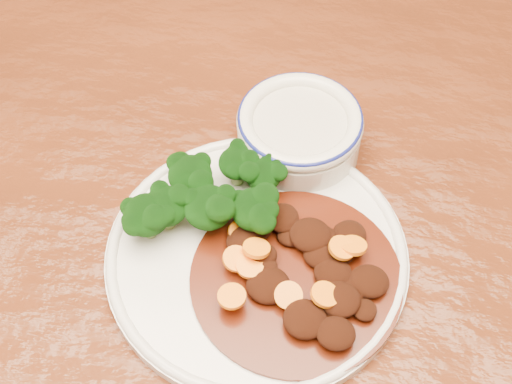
# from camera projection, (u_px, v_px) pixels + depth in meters

# --- Properties ---
(dining_table) EXTENTS (1.56, 1.01, 0.75)m
(dining_table) POSITION_uv_depth(u_px,v_px,m) (229.00, 303.00, 0.71)
(dining_table) COLOR #5E2710
(dining_table) RESTS_ON ground
(dinner_plate) EXTENTS (0.27, 0.27, 0.02)m
(dinner_plate) POSITION_uv_depth(u_px,v_px,m) (257.00, 255.00, 0.64)
(dinner_plate) COLOR silver
(dinner_plate) RESTS_ON dining_table
(broccoli_florets) EXTENTS (0.14, 0.11, 0.05)m
(broccoli_florets) POSITION_uv_depth(u_px,v_px,m) (205.00, 197.00, 0.64)
(broccoli_florets) COLOR #76944C
(broccoli_florets) RESTS_ON dinner_plate
(mince_stew) EXTENTS (0.19, 0.19, 0.03)m
(mince_stew) POSITION_uv_depth(u_px,v_px,m) (302.00, 270.00, 0.62)
(mince_stew) COLOR #4F1408
(mince_stew) RESTS_ON dinner_plate
(dip_bowl) EXTENTS (0.12, 0.12, 0.06)m
(dip_bowl) POSITION_uv_depth(u_px,v_px,m) (299.00, 132.00, 0.70)
(dip_bowl) COLOR silver
(dip_bowl) RESTS_ON dining_table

